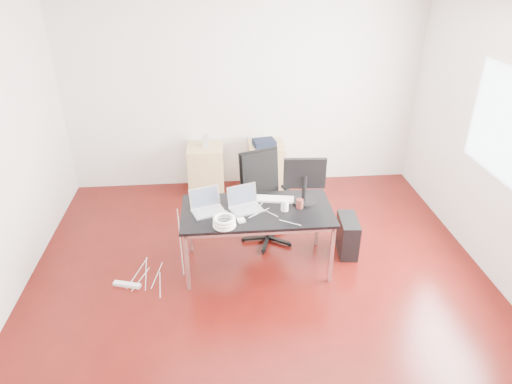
{
  "coord_description": "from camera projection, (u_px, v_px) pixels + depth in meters",
  "views": [
    {
      "loc": [
        -0.39,
        -3.76,
        3.19
      ],
      "look_at": [
        0.0,
        0.55,
        0.85
      ],
      "focal_mm": 32.0,
      "sensor_mm": 36.0,
      "label": 1
    }
  ],
  "objects": [
    {
      "name": "room_shell",
      "position": [
        265.0,
        167.0,
        4.18
      ],
      "size": [
        5.0,
        5.0,
        5.0
      ],
      "color": "#3C0906",
      "rests_on": "ground"
    },
    {
      "name": "desk",
      "position": [
        257.0,
        214.0,
        4.85
      ],
      "size": [
        1.6,
        0.8,
        0.73
      ],
      "color": "black",
      "rests_on": "ground"
    },
    {
      "name": "office_chair",
      "position": [
        265.0,
        194.0,
        5.4
      ],
      "size": [
        0.61,
        0.63,
        1.08
      ],
      "rotation": [
        0.0,
        0.0,
        0.35
      ],
      "color": "black",
      "rests_on": "ground"
    },
    {
      "name": "filing_cabinet_left",
      "position": [
        206.0,
        169.0,
        6.59
      ],
      "size": [
        0.5,
        0.5,
        0.7
      ],
      "primitive_type": "cube",
      "color": "tan",
      "rests_on": "ground"
    },
    {
      "name": "filing_cabinet_right",
      "position": [
        266.0,
        167.0,
        6.66
      ],
      "size": [
        0.5,
        0.5,
        0.7
      ],
      "primitive_type": "cube",
      "color": "tan",
      "rests_on": "ground"
    },
    {
      "name": "pc_tower",
      "position": [
        347.0,
        235.0,
        5.31
      ],
      "size": [
        0.23,
        0.46,
        0.44
      ],
      "primitive_type": "cube",
      "rotation": [
        0.0,
        0.0,
        -0.08
      ],
      "color": "black",
      "rests_on": "ground"
    },
    {
      "name": "wastebasket",
      "position": [
        264.0,
        192.0,
        6.42
      ],
      "size": [
        0.29,
        0.29,
        0.28
      ],
      "primitive_type": "cylinder",
      "rotation": [
        0.0,
        0.0,
        -0.24
      ],
      "color": "black",
      "rests_on": "ground"
    },
    {
      "name": "power_strip",
      "position": [
        127.0,
        285.0,
        4.85
      ],
      "size": [
        0.3,
        0.14,
        0.04
      ],
      "primitive_type": "cube",
      "rotation": [
        0.0,
        0.0,
        -0.28
      ],
      "color": "white",
      "rests_on": "ground"
    },
    {
      "name": "laptop_left",
      "position": [
        207.0,
        206.0,
        4.78
      ],
      "size": [
        0.39,
        0.35,
        0.23
      ],
      "rotation": [
        0.0,
        0.0,
        0.33
      ],
      "color": "silver",
      "rests_on": "desk"
    },
    {
      "name": "laptop_right",
      "position": [
        245.0,
        204.0,
        4.83
      ],
      "size": [
        0.4,
        0.35,
        0.23
      ],
      "rotation": [
        0.0,
        0.0,
        0.34
      ],
      "color": "silver",
      "rests_on": "desk"
    },
    {
      "name": "monitor",
      "position": [
        304.0,
        178.0,
        4.85
      ],
      "size": [
        0.45,
        0.26,
        0.51
      ],
      "rotation": [
        0.0,
        0.0,
        -0.07
      ],
      "color": "black",
      "rests_on": "desk"
    },
    {
      "name": "keyboard",
      "position": [
        274.0,
        199.0,
        5.01
      ],
      "size": [
        0.46,
        0.22,
        0.02
      ],
      "primitive_type": "cube",
      "rotation": [
        0.0,
        0.0,
        -0.19
      ],
      "color": "white",
      "rests_on": "desk"
    },
    {
      "name": "cup_white",
      "position": [
        285.0,
        205.0,
        4.79
      ],
      "size": [
        0.1,
        0.1,
        0.12
      ],
      "primitive_type": "cylinder",
      "rotation": [
        0.0,
        0.0,
        0.4
      ],
      "color": "white",
      "rests_on": "desk"
    },
    {
      "name": "cup_brown",
      "position": [
        300.0,
        204.0,
        4.84
      ],
      "size": [
        0.08,
        0.08,
        0.1
      ],
      "primitive_type": "cylinder",
      "rotation": [
        0.0,
        0.0,
        0.07
      ],
      "color": "#5D2720",
      "rests_on": "desk"
    },
    {
      "name": "cable_coil",
      "position": [
        224.0,
        222.0,
        4.52
      ],
      "size": [
        0.24,
        0.24,
        0.11
      ],
      "rotation": [
        0.0,
        0.0,
        -0.43
      ],
      "color": "white",
      "rests_on": "desk"
    },
    {
      "name": "power_adapter",
      "position": [
        241.0,
        220.0,
        4.62
      ],
      "size": [
        0.09,
        0.09,
        0.03
      ],
      "primitive_type": "cube",
      "rotation": [
        0.0,
        0.0,
        0.31
      ],
      "color": "white",
      "rests_on": "desk"
    },
    {
      "name": "speaker",
      "position": [
        206.0,
        141.0,
        6.37
      ],
      "size": [
        0.09,
        0.08,
        0.18
      ],
      "primitive_type": "cube",
      "rotation": [
        0.0,
        0.0,
        0.02
      ],
      "color": "#9E9E9E",
      "rests_on": "filing_cabinet_left"
    },
    {
      "name": "navy_garment",
      "position": [
        264.0,
        143.0,
        6.42
      ],
      "size": [
        0.34,
        0.29,
        0.09
      ],
      "primitive_type": "cube",
      "rotation": [
        0.0,
        0.0,
        0.18
      ],
      "color": "black",
      "rests_on": "filing_cabinet_right"
    }
  ]
}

